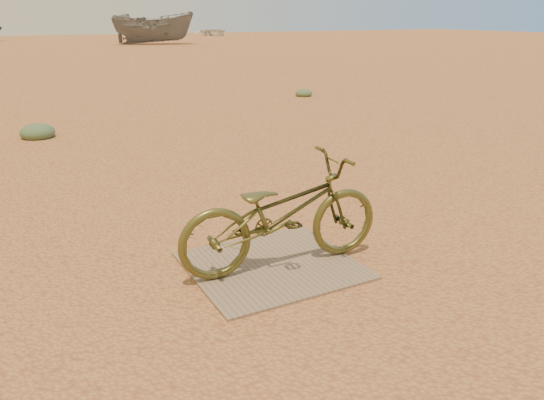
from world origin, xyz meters
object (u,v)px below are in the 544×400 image
plywood_board (272,265)px  boat_mid_right (153,28)px  bicycle (282,213)px  boat_far_right (213,31)px

plywood_board → boat_mid_right: boat_mid_right is taller
bicycle → boat_far_right: (19.73, 50.52, -0.04)m
bicycle → plywood_board: bearing=59.5°
boat_mid_right → boat_far_right: size_ratio=1.34×
plywood_board → bicycle: bicycle is taller
plywood_board → boat_mid_right: (9.42, 36.28, 1.13)m
plywood_board → boat_far_right: size_ratio=0.31×
bicycle → boat_mid_right: (9.35, 36.33, 0.64)m
boat_far_right → plywood_board: bearing=-115.3°
boat_mid_right → boat_far_right: (10.38, 14.19, -0.68)m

